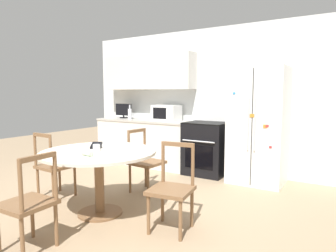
# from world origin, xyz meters

# --- Properties ---
(ground_plane) EXTENTS (14.00, 14.00, 0.00)m
(ground_plane) POSITION_xyz_m (0.00, 0.00, 0.00)
(ground_plane) COLOR #9E8466
(back_wall) EXTENTS (5.20, 0.44, 2.60)m
(back_wall) POSITION_xyz_m (-0.31, 2.59, 1.44)
(back_wall) COLOR silver
(back_wall) RESTS_ON ground_plane
(kitchen_counter) EXTENTS (2.02, 0.64, 0.90)m
(kitchen_counter) POSITION_xyz_m (-1.20, 2.29, 0.45)
(kitchen_counter) COLOR silver
(kitchen_counter) RESTS_ON ground_plane
(refrigerator) EXTENTS (0.84, 0.72, 1.83)m
(refrigerator) POSITION_xyz_m (1.06, 2.23, 0.92)
(refrigerator) COLOR white
(refrigerator) RESTS_ON ground_plane
(oven_range) EXTENTS (0.71, 0.68, 1.08)m
(oven_range) POSITION_xyz_m (0.17, 2.26, 0.47)
(oven_range) COLOR black
(oven_range) RESTS_ON ground_plane
(microwave) EXTENTS (0.50, 0.35, 0.30)m
(microwave) POSITION_xyz_m (-0.72, 2.34, 1.05)
(microwave) COLOR white
(microwave) RESTS_ON kitchen_counter
(countertop_tv) EXTENTS (0.39, 0.16, 0.30)m
(countertop_tv) POSITION_xyz_m (-1.79, 2.34, 1.06)
(countertop_tv) COLOR black
(countertop_tv) RESTS_ON kitchen_counter
(counter_bottle) EXTENTS (0.08, 0.08, 0.30)m
(counter_bottle) POSITION_xyz_m (-1.52, 2.21, 1.02)
(counter_bottle) COLOR silver
(counter_bottle) RESTS_ON kitchen_counter
(dining_table) EXTENTS (1.33, 1.33, 0.76)m
(dining_table) POSITION_xyz_m (-0.16, -0.04, 0.63)
(dining_table) COLOR beige
(dining_table) RESTS_ON ground_plane
(dining_chair_right) EXTENTS (0.48, 0.48, 0.90)m
(dining_chair_right) POSITION_xyz_m (0.78, 0.06, 0.43)
(dining_chair_right) COLOR brown
(dining_chair_right) RESTS_ON ground_plane
(dining_chair_near) EXTENTS (0.44, 0.44, 0.90)m
(dining_chair_near) POSITION_xyz_m (-0.10, -0.98, 0.43)
(dining_chair_near) COLOR brown
(dining_chair_near) RESTS_ON ground_plane
(dining_chair_far) EXTENTS (0.45, 0.45, 0.90)m
(dining_chair_far) POSITION_xyz_m (-0.18, 0.91, 0.43)
(dining_chair_far) COLOR brown
(dining_chair_far) RESTS_ON ground_plane
(dining_chair_left) EXTENTS (0.44, 0.44, 0.90)m
(dining_chair_left) POSITION_xyz_m (-1.10, 0.05, 0.43)
(dining_chair_left) COLOR brown
(dining_chair_left) RESTS_ON ground_plane
(candle_glass) EXTENTS (0.08, 0.08, 0.08)m
(candle_glass) POSITION_xyz_m (-0.17, -0.06, 0.79)
(candle_glass) COLOR silver
(candle_glass) RESTS_ON dining_table
(folded_napkin) EXTENTS (0.15, 0.07, 0.05)m
(folded_napkin) POSITION_xyz_m (-0.06, -0.30, 0.78)
(folded_napkin) COLOR beige
(folded_napkin) RESTS_ON dining_table
(wallet) EXTENTS (0.16, 0.17, 0.07)m
(wallet) POSITION_xyz_m (-0.31, 0.07, 0.78)
(wallet) COLOR black
(wallet) RESTS_ON dining_table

